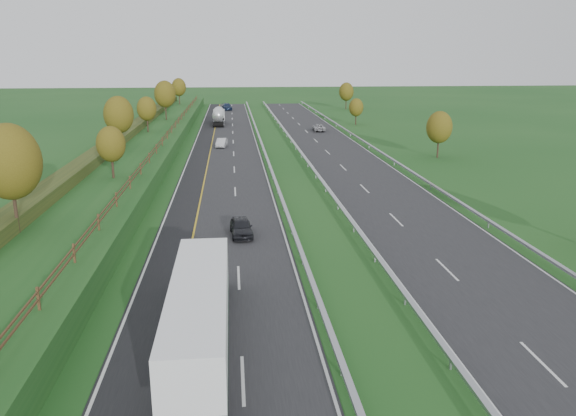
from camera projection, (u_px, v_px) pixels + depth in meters
name	position (u px, v px, depth m)	size (l,w,h in m)	color
ground	(291.00, 175.00, 67.84)	(400.00, 400.00, 0.00)	#1B4A1A
near_carriageway	(224.00, 168.00, 71.87)	(10.50, 200.00, 0.04)	#232326
far_carriageway	(351.00, 166.00, 73.46)	(10.50, 200.00, 0.04)	#232326
hard_shoulder	(195.00, 169.00, 71.50)	(3.00, 200.00, 0.04)	black
lane_markings	(274.00, 167.00, 72.36)	(26.75, 200.00, 0.01)	silver
embankment_left	(120.00, 163.00, 70.36)	(12.00, 200.00, 2.00)	#1B4A1A
hedge_left	(103.00, 151.00, 69.76)	(2.20, 180.00, 1.10)	#2A3A18
fence_left	(155.00, 149.00, 69.94)	(0.12, 189.06, 1.20)	#422B19
median_barrier_near	(269.00, 163.00, 72.26)	(0.32, 200.00, 0.71)	#9A9CA2
median_barrier_far	(308.00, 162.00, 72.75)	(0.32, 200.00, 0.71)	#9A9CA2
outer_barrier_far	(394.00, 161.00, 73.86)	(0.32, 200.00, 0.71)	#9A9CA2
trees_left	(114.00, 123.00, 65.75)	(6.64, 164.30, 7.66)	#2D2116
trees_far	(390.00, 111.00, 101.68)	(8.45, 118.60, 7.12)	#2D2116
box_lorry	(201.00, 309.00, 26.62)	(2.58, 16.28, 4.06)	black
road_tanker	(219.00, 116.00, 117.54)	(2.40, 11.22, 3.46)	silver
car_dark_near	(241.00, 227.00, 44.82)	(1.68, 4.18, 1.42)	black
car_silver_mid	(222.00, 143.00, 88.61)	(1.42, 4.08, 1.34)	silver
car_small_far	(227.00, 107.00, 149.21)	(2.31, 5.69, 1.65)	#142340
car_oncoming	(319.00, 128.00, 107.30)	(2.20, 4.76, 1.32)	#A7A7AC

